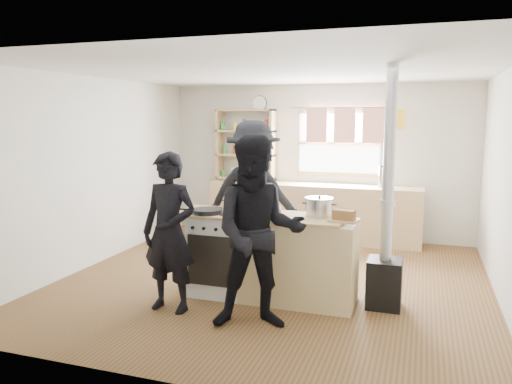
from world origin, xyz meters
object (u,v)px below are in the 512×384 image
Objects in this scene: cooking_island at (272,257)px; skillet_greens at (207,211)px; person_near_left at (169,232)px; stockpot_stove at (233,203)px; stockpot_counter at (319,207)px; bread_board at (344,217)px; person_near_right at (259,233)px; person_far at (253,196)px; roast_tray at (266,210)px; thermos at (382,177)px; flue_heater at (386,247)px.

skillet_greens reaches higher than cooking_island.
person_near_left is at bearing -143.88° from cooking_island.
stockpot_stove is 1.02m from stockpot_counter.
person_near_right is at bearing -136.06° from bread_board.
cooking_island is 9.78× the size of stockpot_stove.
person_near_right is at bearing -57.10° from stockpot_stove.
cooking_island is 0.75m from stockpot_counter.
person_far is at bearing 81.14° from person_near_left.
roast_tray is (-0.08, 0.05, 0.50)m from cooking_island.
bread_board is at bearing -12.96° from stockpot_stove.
skillet_greens is 1.21× the size of stockpot_counter.
roast_tray is 1.00m from person_far.
person_far reaches higher than skillet_greens.
person_near_left is (-1.81, -3.42, -0.24)m from thermos.
roast_tray is 0.84m from person_near_right.
thermos is at bearing 57.47° from person_near_right.
stockpot_stove is 0.12× the size of person_near_left.
stockpot_counter is at bearing 12.29° from skillet_greens.
stockpot_stove is 0.68× the size of stockpot_counter.
flue_heater is at bearing 29.12° from bread_board.
person_far reaches higher than cooking_island.
person_far reaches higher than person_near_left.
roast_tray is at bearing 83.01° from person_near_right.
skillet_greens is at bearing -168.24° from cooking_island.
flue_heater reaches higher than person_near_right.
skillet_greens is 1.22m from stockpot_counter.
bread_board is at bearing 1.73° from skillet_greens.
flue_heater reaches higher than thermos.
cooking_island is 1.09× the size of person_near_right.
stockpot_stove is (-0.44, 0.15, 0.03)m from roast_tray.
thermos is 3.63m from person_near_right.
flue_heater is 1.43m from person_near_right.
skillet_greens is 1.16× the size of bread_board.
stockpot_stove reaches higher than cooking_island.
stockpot_stove is at bearing 103.44° from person_near_right.
flue_heater is 1.29× the size of person_far.
stockpot_counter is 0.80m from flue_heater.
roast_tray is at bearing 116.88° from person_far.
cooking_island is at bearing 172.68° from bread_board.
person_near_left is at bearing -139.10° from roast_tray.
person_far is at bearing 154.69° from flue_heater.
person_far is at bearing -128.67° from thermos.
thermos is 1.57× the size of stockpot_stove.
stockpot_stove reaches higher than roast_tray.
thermos is 2.98m from cooking_island.
bread_board is 0.17× the size of person_near_right.
thermos is 3.34m from skillet_greens.
person_far is at bearing 81.77° from skillet_greens.
stockpot_stove is (-1.44, -2.57, -0.06)m from thermos.
thermos is 0.16× the size of person_far.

